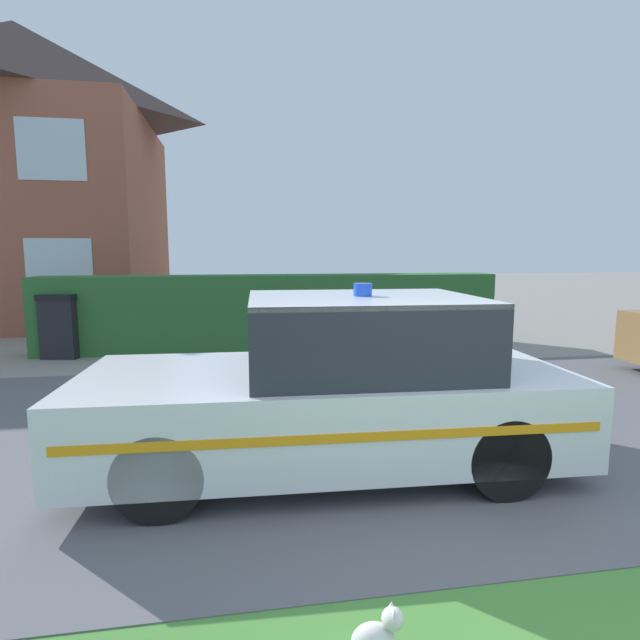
# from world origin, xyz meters

# --- Properties ---
(road_strip) EXTENTS (28.00, 5.57, 0.01)m
(road_strip) POSITION_xyz_m (0.00, 3.40, 0.01)
(road_strip) COLOR #5B5B60
(road_strip) RESTS_ON ground
(garden_hedge) EXTENTS (8.89, 0.79, 1.45)m
(garden_hedge) POSITION_xyz_m (-0.90, 8.01, 0.72)
(garden_hedge) COLOR #2D662D
(garden_hedge) RESTS_ON ground
(police_car) EXTENTS (4.22, 1.91, 1.61)m
(police_car) POSITION_xyz_m (-0.81, 2.37, 0.71)
(police_car) COLOR black
(police_car) RESTS_ON road_strip
(cat) EXTENTS (0.30, 0.18, 0.27)m
(cat) POSITION_xyz_m (-1.04, 0.22, 0.11)
(cat) COLOR silver
(cat) RESTS_ON ground
(house_left) EXTENTS (7.00, 7.03, 7.97)m
(house_left) POSITION_xyz_m (-7.35, 13.46, 4.07)
(house_left) COLOR #93513D
(house_left) RESTS_ON ground
(wheelie_bin) EXTENTS (0.75, 0.70, 1.15)m
(wheelie_bin) POSITION_xyz_m (-4.75, 7.75, 0.58)
(wheelie_bin) COLOR black
(wheelie_bin) RESTS_ON ground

